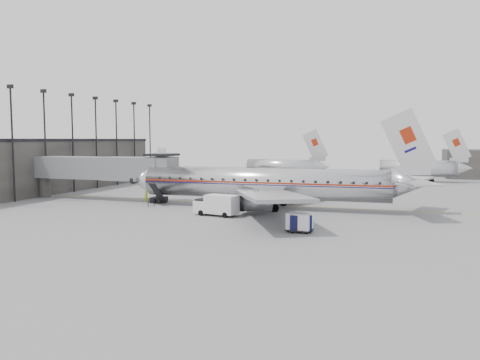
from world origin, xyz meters
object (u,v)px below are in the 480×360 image
(service_van, at_px, (217,205))
(ramp_worker, at_px, (146,196))
(baggage_cart_navy, at_px, (300,223))
(baggage_cart_white, at_px, (300,222))
(airliner, at_px, (269,184))

(service_van, relative_size, ramp_worker, 3.26)
(baggage_cart_navy, bearing_deg, baggage_cart_white, 163.05)
(ramp_worker, bearing_deg, baggage_cart_white, -28.51)
(baggage_cart_white, xyz_separation_m, ramp_worker, (-22.79, 13.00, -0.13))
(service_van, relative_size, baggage_cart_navy, 2.13)
(service_van, distance_m, baggage_cart_white, 11.84)
(airliner, height_order, service_van, airliner)
(airliner, distance_m, baggage_cart_white, 14.57)
(baggage_cart_navy, xyz_separation_m, ramp_worker, (-22.85, 13.00, -0.07))
(ramp_worker, bearing_deg, airliner, 1.26)
(ramp_worker, bearing_deg, service_van, -28.01)
(baggage_cart_navy, distance_m, ramp_worker, 26.29)
(baggage_cart_white, distance_m, ramp_worker, 26.23)
(baggage_cart_white, bearing_deg, baggage_cart_navy, 6.59)
(baggage_cart_navy, bearing_deg, airliner, 98.81)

